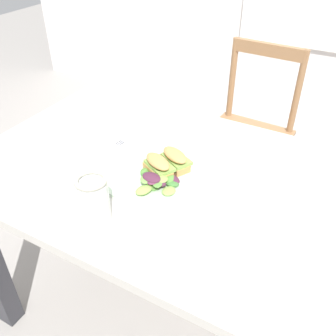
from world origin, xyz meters
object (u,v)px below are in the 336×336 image
plate_lunch (161,179)px  fork_on_napkin (109,151)px  chair_wooden_far (248,134)px  sandwich_half_front (158,166)px  mason_jar_iced_tea (94,201)px  sandwich_half_back (175,159)px  dining_table (170,205)px

plate_lunch → fork_on_napkin: bearing=168.6°
chair_wooden_far → sandwich_half_front: bearing=-91.4°
plate_lunch → mason_jar_iced_tea: mason_jar_iced_tea is taller
chair_wooden_far → sandwich_half_back: bearing=-89.6°
mason_jar_iced_tea → dining_table: bearing=74.7°
plate_lunch → sandwich_half_front: size_ratio=2.37×
dining_table → mason_jar_iced_tea: 0.34m
mason_jar_iced_tea → sandwich_half_front: bearing=78.3°
sandwich_half_front → mason_jar_iced_tea: 0.24m
sandwich_half_front → mason_jar_iced_tea: bearing=-101.7°
plate_lunch → mason_jar_iced_tea: 0.24m
chair_wooden_far → fork_on_napkin: (-0.23, -0.83, 0.30)m
mason_jar_iced_tea → fork_on_napkin: bearing=120.4°
chair_wooden_far → sandwich_half_front: chair_wooden_far is taller
dining_table → fork_on_napkin: fork_on_napkin is taller
dining_table → sandwich_half_back: bearing=82.7°
sandwich_half_back → mason_jar_iced_tea: 0.30m
sandwich_half_back → dining_table: bearing=-97.3°
dining_table → plate_lunch: 0.14m
fork_on_napkin → sandwich_half_back: bearing=5.7°
sandwich_half_back → sandwich_half_front: bearing=-116.8°
plate_lunch → sandwich_half_front: bearing=142.8°
chair_wooden_far → mason_jar_iced_tea: mason_jar_iced_tea is taller
dining_table → mason_jar_iced_tea: (-0.07, -0.27, 0.19)m
plate_lunch → mason_jar_iced_tea: bearing=-106.9°
chair_wooden_far → plate_lunch: 0.92m
sandwich_half_front → fork_on_napkin: 0.21m
dining_table → sandwich_half_back: sandwich_half_back is taller
dining_table → mason_jar_iced_tea: mason_jar_iced_tea is taller
dining_table → sandwich_half_front: 0.17m
dining_table → plate_lunch: (-0.01, -0.05, 0.14)m
plate_lunch → sandwich_half_back: size_ratio=2.37×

